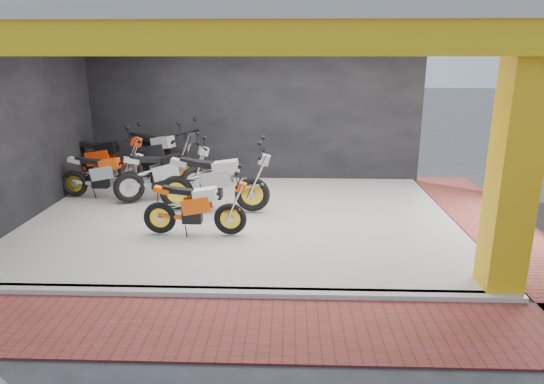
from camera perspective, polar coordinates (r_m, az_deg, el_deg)
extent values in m
plane|color=#2D2D30|center=(7.57, -4.97, -8.49)|extent=(80.00, 80.00, 0.00)
cube|color=white|center=(9.40, -3.53, -3.16)|extent=(8.00, 6.00, 0.10)
cube|color=beige|center=(8.89, -3.95, 18.99)|extent=(8.40, 6.40, 0.20)
cube|color=black|center=(12.05, -2.27, 9.41)|extent=(8.20, 0.20, 3.50)
cube|color=black|center=(10.24, -27.35, 6.48)|extent=(0.20, 6.20, 3.50)
cube|color=yellow|center=(6.87, 26.61, 2.68)|extent=(0.50, 0.50, 3.50)
cube|color=yellow|center=(5.91, -6.97, 17.52)|extent=(8.40, 0.30, 0.40)
cube|color=yellow|center=(9.37, 22.29, 15.90)|extent=(0.30, 6.40, 0.40)
cube|color=white|center=(6.64, -6.04, -11.74)|extent=(8.00, 0.20, 0.10)
cube|color=#9B3233|center=(5.99, -7.08, -15.49)|extent=(9.00, 1.40, 0.03)
cube|color=#9B3233|center=(10.16, 24.59, -3.38)|extent=(1.40, 7.00, 0.03)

